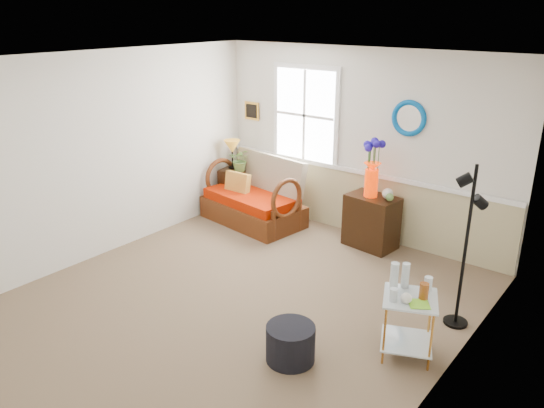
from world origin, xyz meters
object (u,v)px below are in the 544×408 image
Objects in this scene: cabinet at (371,222)px; floor_lamp at (465,248)px; lamp_stand at (234,189)px; side_table at (408,326)px; ottoman at (290,343)px; loveseat at (253,191)px.

cabinet is 2.04m from floor_lamp.
lamp_stand is 0.93× the size of cabinet.
ottoman is at bearing -137.25° from side_table.
floor_lamp reaches higher than lamp_stand.
floor_lamp is (4.04, -1.07, 0.52)m from lamp_stand.
side_table is 0.35× the size of floor_lamp.
lamp_stand is 0.39× the size of floor_lamp.
side_table is 0.99m from floor_lamp.
floor_lamp is (1.62, -1.15, 0.49)m from cabinet.
lamp_stand reaches higher than ottoman.
floor_lamp is at bearing -6.19° from loveseat.
lamp_stand is at bearing 154.03° from side_table.
cabinet is 1.58× the size of ottoman.
loveseat is at bearing -21.88° from lamp_stand.
side_table is at bearing -25.97° from lamp_stand.
side_table is 1.33× the size of ottoman.
cabinet is 1.19× the size of side_table.
ottoman is at bearing -40.57° from lamp_stand.
cabinet reaches higher than side_table.
side_table is at bearing -126.04° from floor_lamp.
floor_lamp is at bearing 77.06° from side_table.
floor_lamp is (3.44, -0.83, 0.36)m from loveseat.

